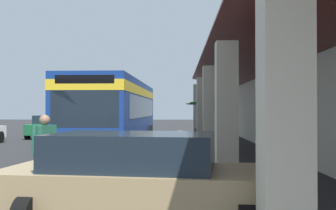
% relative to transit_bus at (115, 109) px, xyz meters
% --- Properties ---
extents(ground, '(120.00, 120.00, 0.00)m').
position_rel_transit_bus_xyz_m(ground, '(3.88, 7.72, -1.85)').
color(ground, '#262628').
extents(curb_strip, '(33.58, 0.50, 0.12)m').
position_rel_transit_bus_xyz_m(curb_strip, '(2.42, 3.01, -1.79)').
color(curb_strip, '#9E998E').
rests_on(curb_strip, ground).
extents(transit_bus, '(11.25, 2.97, 3.34)m').
position_rel_transit_bus_xyz_m(transit_bus, '(0.00, 0.00, 0.00)').
color(transit_bus, navy).
rests_on(transit_bus, ground).
extents(parked_sedan_green, '(4.43, 2.07, 1.47)m').
position_rel_transit_bus_xyz_m(parked_sedan_green, '(-7.80, -5.67, -1.10)').
color(parked_sedan_green, '#195933').
rests_on(parked_sedan_green, ground).
extents(parked_sedan_tan, '(2.79, 4.58, 1.47)m').
position_rel_transit_bus_xyz_m(parked_sedan_tan, '(12.06, 2.39, -1.10)').
color(parked_sedan_tan, '#9E845B').
rests_on(parked_sedan_tan, ground).
extents(pedestrian, '(0.64, 0.37, 1.73)m').
position_rel_transit_bus_xyz_m(pedestrian, '(9.62, 0.02, -0.88)').
color(pedestrian, '#38383D').
rests_on(pedestrian, ground).
extents(potted_palm, '(1.73, 2.07, 2.41)m').
position_rel_transit_bus_xyz_m(potted_palm, '(-6.55, 4.30, -1.18)').
color(potted_palm, '#4C4742').
rests_on(potted_palm, ground).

